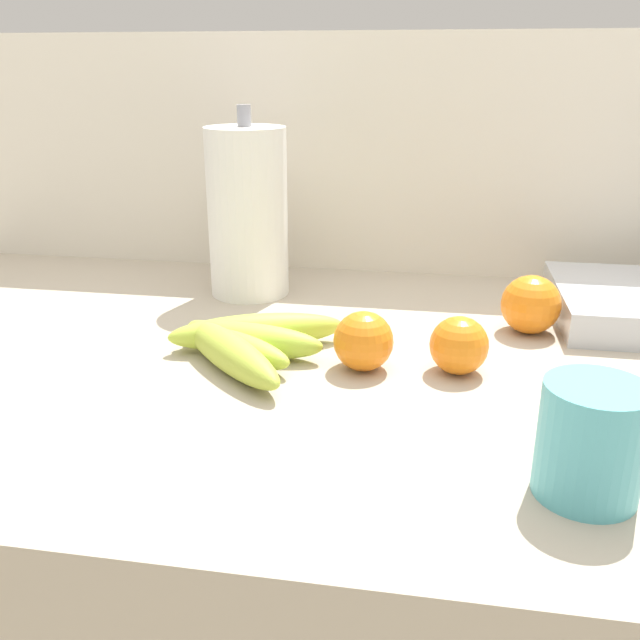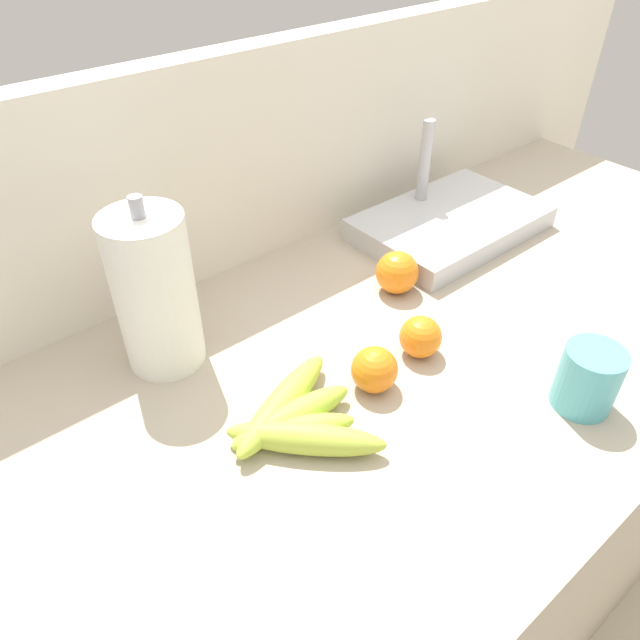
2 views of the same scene
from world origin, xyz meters
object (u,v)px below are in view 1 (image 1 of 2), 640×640
object	(u,v)px
banana_bunch	(243,342)
orange_front	(459,345)
orange_back_left	(531,304)
orange_far_right	(363,341)
mug	(591,441)
paper_towel_roll	(248,213)

from	to	relation	value
banana_bunch	orange_front	bearing A→B (deg)	0.61
orange_back_left	banana_bunch	bearing A→B (deg)	-156.99
banana_bunch	orange_far_right	size ratio (longest dim) A/B	3.20
banana_bunch	mug	world-z (taller)	mug
banana_bunch	paper_towel_roll	world-z (taller)	paper_towel_roll
banana_bunch	mug	xyz separation A→B (m)	(0.35, -0.22, 0.03)
orange_front	orange_far_right	bearing A→B (deg)	-175.37
orange_front	paper_towel_roll	bearing A→B (deg)	141.72
orange_far_right	mug	world-z (taller)	mug
banana_bunch	mug	distance (m)	0.41
orange_back_left	mug	distance (m)	0.37
orange_back_left	paper_towel_roll	bearing A→B (deg)	165.98
orange_front	mug	xyz separation A→B (m)	(0.10, -0.22, 0.02)
banana_bunch	orange_front	distance (m)	0.25
orange_front	paper_towel_roll	world-z (taller)	paper_towel_roll
orange_front	mug	distance (m)	0.24
paper_towel_roll	mug	world-z (taller)	paper_towel_roll
orange_far_right	mug	distance (m)	0.30
orange_front	orange_far_right	xyz separation A→B (m)	(-0.11, -0.01, 0.00)
orange_back_left	paper_towel_roll	world-z (taller)	paper_towel_roll
orange_far_right	orange_back_left	world-z (taller)	orange_back_left
paper_towel_roll	orange_back_left	bearing A→B (deg)	-14.02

